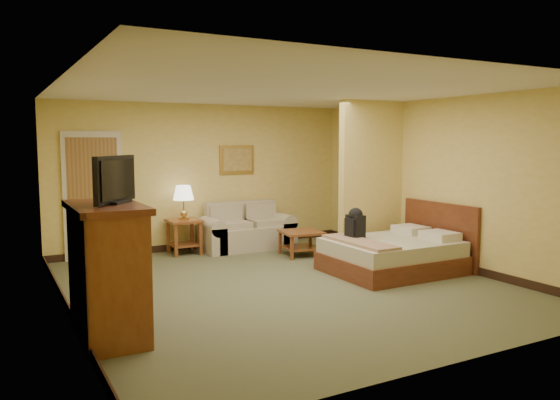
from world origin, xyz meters
TOP-DOWN VIEW (x-y plane):
  - floor at (0.00, 0.00)m, footprint 6.00×6.00m
  - ceiling at (0.00, 0.00)m, footprint 6.00×6.00m
  - back_wall at (0.00, 3.00)m, footprint 5.50×0.02m
  - left_wall at (-2.75, 0.00)m, footprint 0.02×6.00m
  - right_wall at (2.75, 0.00)m, footprint 0.02×6.00m
  - partition at (2.15, 0.93)m, footprint 1.20×0.15m
  - door at (-1.95, 2.96)m, footprint 0.94×0.16m
  - baseboard at (0.00, 2.99)m, footprint 5.50×0.02m
  - loveseat at (0.63, 2.57)m, footprint 1.67×0.78m
  - side_table at (-0.52, 2.65)m, footprint 0.54×0.54m
  - table_lamp at (-0.52, 2.65)m, footprint 0.36×0.36m
  - coffee_table at (1.19, 1.56)m, footprint 0.75×0.75m
  - wall_picture at (0.63, 2.97)m, footprint 0.69×0.04m
  - dresser at (-2.48, -0.88)m, footprint 0.65×1.24m
  - tv at (-2.38, -0.88)m, footprint 0.52×0.63m
  - bed at (1.83, -0.10)m, footprint 1.89×1.53m
  - backpack at (1.33, 0.23)m, footprint 0.22×0.28m

SIDE VIEW (x-z plane):
  - floor at x=0.00m, z-range 0.00..0.00m
  - baseboard at x=0.00m, z-range 0.00..0.12m
  - bed at x=1.83m, z-range -0.22..0.77m
  - loveseat at x=0.63m, z-range -0.15..0.70m
  - coffee_table at x=1.19m, z-range 0.09..0.52m
  - side_table at x=-0.52m, z-range 0.10..0.69m
  - dresser at x=-2.48m, z-range 0.01..1.33m
  - backpack at x=1.33m, z-range 0.50..0.97m
  - door at x=-1.95m, z-range -0.02..2.08m
  - table_lamp at x=-0.52m, z-range 0.75..1.34m
  - back_wall at x=0.00m, z-range 0.00..2.60m
  - left_wall at x=-2.75m, z-range 0.00..2.60m
  - right_wall at x=2.75m, z-range 0.00..2.60m
  - partition at x=2.15m, z-range 0.00..2.60m
  - tv at x=-2.38m, z-range 1.31..1.78m
  - wall_picture at x=0.63m, z-range 1.33..1.87m
  - ceiling at x=0.00m, z-range 2.60..2.60m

